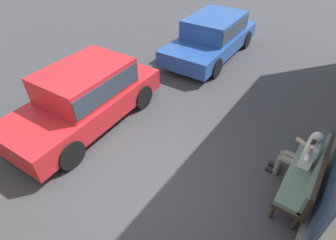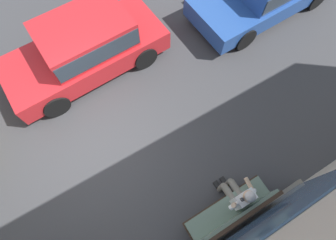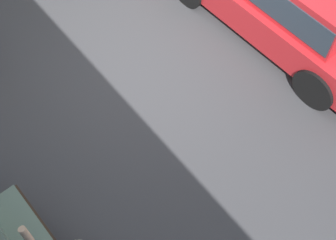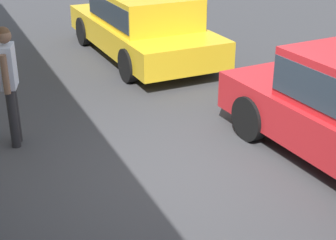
% 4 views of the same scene
% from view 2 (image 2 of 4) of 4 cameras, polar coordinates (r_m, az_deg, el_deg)
% --- Properties ---
extents(ground_plane, '(60.00, 60.00, 0.00)m').
position_cam_2_polar(ground_plane, '(6.57, -13.96, -4.86)').
color(ground_plane, '#38383A').
extents(bench, '(1.89, 0.55, 0.98)m').
position_cam_2_polar(bench, '(5.63, 13.91, -19.21)').
color(bench, '#332319').
rests_on(bench, ground_plane).
extents(person_on_phone, '(0.73, 0.74, 1.32)m').
position_cam_2_polar(person_on_phone, '(5.57, 15.17, -15.58)').
color(person_on_phone, '#6B665B').
rests_on(person_on_phone, ground_plane).
extents(parked_car_mid, '(4.23, 2.01, 1.50)m').
position_cam_2_polar(parked_car_mid, '(7.10, -17.55, 15.19)').
color(parked_car_mid, red).
rests_on(parked_car_mid, ground_plane).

